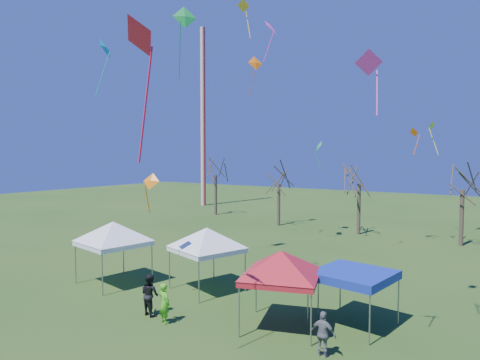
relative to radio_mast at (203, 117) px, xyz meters
The scene contains 24 objects.
ground 45.78m from the radio_mast, 50.53° to the right, with size 140.00×140.00×0.00m, color #254B18.
radio_mast is the anchor object (origin of this frame).
tree_0 11.45m from the radio_mast, 42.77° to the right, with size 3.83×3.83×8.44m.
tree_1 20.72m from the radio_mast, 28.48° to the right, with size 3.42×3.42×7.54m.
tree_2 28.08m from the radio_mast, 20.57° to the right, with size 3.71×3.71×8.18m.
tree_3 36.04m from the radio_mast, 16.31° to the right, with size 3.59×3.59×7.91m.
tent_white_west 38.23m from the radio_mast, 59.38° to the right, with size 4.53×4.53×4.06m.
tent_white_mid 39.53m from the radio_mast, 51.29° to the right, with size 4.20×4.20×3.90m.
tent_red 44.80m from the radio_mast, 47.34° to the right, with size 4.09×4.09×3.79m.
tent_blue 45.35m from the radio_mast, 43.30° to the right, with size 3.37×3.37×2.33m.
person_grey 47.99m from the radio_mast, 46.28° to the right, with size 0.97×0.40×1.65m, color slate.
person_dark 43.38m from the radio_mast, 54.90° to the right, with size 0.91×0.71×1.87m, color black.
person_green 44.36m from the radio_mast, 53.82° to the right, with size 0.64×0.42×1.75m, color #4ABC1E.
kite_22 34.15m from the radio_mast, 20.04° to the right, with size 0.82×0.93×2.69m.
kite_1 40.92m from the radio_mast, 55.11° to the right, with size 0.95×0.66×1.97m.
kite_13 25.68m from the radio_mast, 27.21° to the right, with size 1.13×1.18×2.68m.
kite_11 30.23m from the radio_mast, 41.93° to the right, with size 1.19×1.58×3.17m.
kite_2 21.81m from the radio_mast, 38.45° to the right, with size 1.31×1.57×3.66m.
kite_7 29.17m from the radio_mast, 45.38° to the right, with size 0.97×1.07×2.95m.
kite_19 33.19m from the radio_mast, 21.35° to the right, with size 0.91×0.80×2.23m.
kite_27 47.48m from the radio_mast, 44.91° to the right, with size 0.99×0.72×2.22m.
kite_5 47.91m from the radio_mast, 53.75° to the right, with size 1.53×1.15×4.40m.
kite_8 33.76m from the radio_mast, 53.44° to the right, with size 1.38×1.53×4.56m.
kite_14 32.58m from the radio_mast, 62.80° to the right, with size 1.38×1.65×3.83m.
Camera 1 is at (9.95, -13.79, 7.28)m, focal length 32.00 mm.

